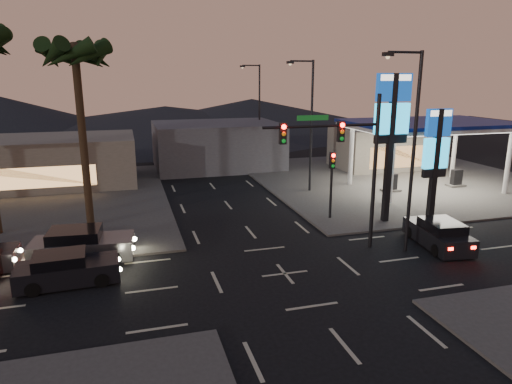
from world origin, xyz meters
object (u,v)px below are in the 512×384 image
object	(u,v)px
traffic_signal_mast	(345,151)
pylon_sign_short	(436,149)
suv_station	(439,234)
car_lane_a_front	(66,270)
pylon_sign_tall	(392,119)
car_lane_b_front	(81,246)
gas_station	(430,126)

from	to	relation	value
traffic_signal_mast	pylon_sign_short	bearing A→B (deg)	19.13
pylon_sign_short	suv_station	distance (m)	5.60
car_lane_a_front	pylon_sign_short	bearing A→B (deg)	7.91
pylon_sign_tall	car_lane_b_front	bearing A→B (deg)	-176.13
suv_station	pylon_sign_tall	bearing A→B (deg)	96.88
pylon_sign_tall	pylon_sign_short	size ratio (longest dim) A/B	1.29
suv_station	car_lane_a_front	bearing A→B (deg)	178.23
pylon_sign_short	suv_station	size ratio (longest dim) A/B	1.52
car_lane_a_front	car_lane_b_front	xyz separation A→B (m)	(0.42, 2.66, 0.09)
pylon_sign_short	car_lane_a_front	distance (m)	21.08
pylon_sign_short	traffic_signal_mast	world-z (taller)	traffic_signal_mast
pylon_sign_short	traffic_signal_mast	bearing A→B (deg)	-160.87
pylon_sign_short	traffic_signal_mast	distance (m)	7.69
gas_station	car_lane_a_front	xyz separation A→B (m)	(-25.50, -10.35, -4.42)
pylon_sign_short	car_lane_b_front	world-z (taller)	pylon_sign_short
pylon_sign_short	car_lane_b_front	size ratio (longest dim) A/B	1.38
suv_station	gas_station	bearing A→B (deg)	57.46
car_lane_a_front	suv_station	bearing A→B (deg)	-1.77
gas_station	car_lane_a_front	distance (m)	27.87
car_lane_a_front	suv_station	world-z (taller)	suv_station
pylon_sign_short	suv_station	bearing A→B (deg)	-119.90
gas_station	pylon_sign_tall	world-z (taller)	pylon_sign_tall
gas_station	car_lane_b_front	bearing A→B (deg)	-162.96
gas_station	car_lane_b_front	size ratio (longest dim) A/B	2.40
pylon_sign_tall	traffic_signal_mast	bearing A→B (deg)	-143.48
car_lane_b_front	suv_station	size ratio (longest dim) A/B	1.10
pylon_sign_tall	traffic_signal_mast	size ratio (longest dim) A/B	1.12
gas_station	traffic_signal_mast	size ratio (longest dim) A/B	1.53
traffic_signal_mast	car_lane_a_front	world-z (taller)	traffic_signal_mast
gas_station	suv_station	bearing A→B (deg)	-122.54
gas_station	pylon_sign_short	world-z (taller)	pylon_sign_short
pylon_sign_tall	traffic_signal_mast	xyz separation A→B (m)	(-4.74, -3.51, -1.17)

